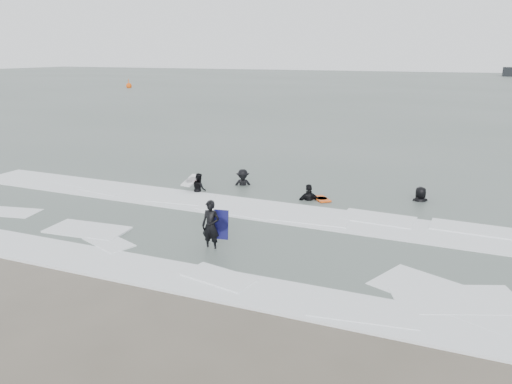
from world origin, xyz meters
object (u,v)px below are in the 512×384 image
at_px(surfer_centre, 211,250).
at_px(surfer_right_near, 309,201).
at_px(surfer_right_far, 420,202).
at_px(surfer_breaker, 243,187).
at_px(buoy, 129,86).
at_px(surfer_wading, 199,193).

bearing_deg(surfer_centre, surfer_right_near, 79.29).
bearing_deg(surfer_centre, surfer_right_far, 55.68).
distance_m(surfer_centre, surfer_breaker, 7.93).
distance_m(surfer_centre, buoy, 78.20).
bearing_deg(surfer_right_far, surfer_wading, -8.58).
relative_size(surfer_centre, surfer_right_near, 0.89).
bearing_deg(surfer_breaker, surfer_right_far, -23.58).
height_order(surfer_right_near, buoy, buoy).
xyz_separation_m(surfer_breaker, surfer_right_far, (8.04, 0.72, 0.00)).
distance_m(surfer_right_near, surfer_right_far, 4.74).
relative_size(surfer_right_near, buoy, 1.15).
distance_m(surfer_wading, surfer_right_near, 5.05).
bearing_deg(surfer_wading, buoy, -7.80).
height_order(surfer_wading, surfer_right_far, surfer_right_far).
bearing_deg(buoy, surfer_right_near, -46.83).
relative_size(surfer_centre, surfer_wading, 1.15).
bearing_deg(surfer_breaker, buoy, 102.93).
xyz_separation_m(surfer_wading, buoy, (-45.70, 54.77, 0.42)).
relative_size(surfer_breaker, buoy, 1.03).
height_order(surfer_wading, surfer_breaker, surfer_breaker).
height_order(surfer_centre, buoy, buoy).
xyz_separation_m(surfer_wading, surfer_right_near, (5.00, 0.73, 0.00)).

